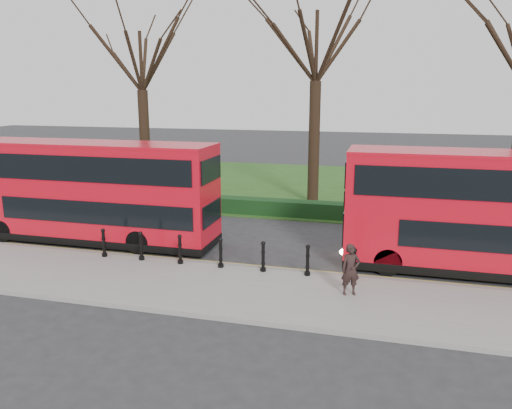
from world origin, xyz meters
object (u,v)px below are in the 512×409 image
(pedestrian, at_px, (351,270))
(bus_lead, at_px, (92,193))
(bollard_row, at_px, (221,253))
(bus_rear, at_px, (505,215))

(pedestrian, bearing_deg, bus_lead, 142.20)
(bollard_row, relative_size, bus_rear, 0.88)
(bollard_row, distance_m, pedestrian, 4.65)
(bus_lead, height_order, bus_rear, bus_rear)
(bus_lead, distance_m, bus_rear, 15.37)
(bollard_row, xyz_separation_m, bus_rear, (9.21, 2.13, 1.43))
(bus_rear, relative_size, pedestrian, 6.71)
(bus_lead, bearing_deg, pedestrian, -16.96)
(bollard_row, distance_m, bus_rear, 9.56)
(bus_lead, relative_size, pedestrian, 6.63)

